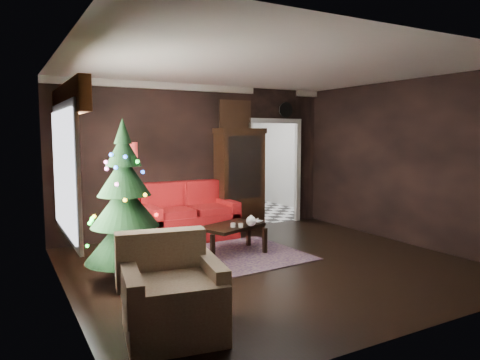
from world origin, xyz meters
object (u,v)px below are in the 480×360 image
curio_cabinet (239,182)px  floor_lamp (129,201)px  armchair (173,288)px  coffee_table (232,239)px  christmas_tree (125,201)px  loveseat (189,211)px  teapot (251,221)px  wall_clock (285,110)px  kitchen_table (234,199)px

curio_cabinet → floor_lamp: (-2.32, -0.58, -0.12)m
armchair → coffee_table: 2.89m
christmas_tree → loveseat: bearing=48.2°
christmas_tree → teapot: bearing=9.2°
christmas_tree → wall_clock: (3.96, 2.21, 1.33)m
loveseat → floor_lamp: bearing=-162.8°
teapot → floor_lamp: bearing=144.9°
armchair → teapot: size_ratio=5.28×
wall_clock → kitchen_table: 2.43m
armchair → wall_clock: size_ratio=2.95×
coffee_table → wall_clock: size_ratio=3.10×
loveseat → floor_lamp: size_ratio=0.92×
armchair → wall_clock: (3.96, 3.88, 1.92)m
curio_cabinet → teapot: curio_cabinet is taller
loveseat → kitchen_table: loveseat is taller
armchair → kitchen_table: 6.16m
floor_lamp → coffee_table: size_ratio=1.86×
curio_cabinet → wall_clock: wall_clock is taller
floor_lamp → armchair: bearing=-98.0°
christmas_tree → armchair: christmas_tree is taller
armchair → floor_lamp: bearing=91.9°
armchair → wall_clock: wall_clock is taller
christmas_tree → armchair: (0.00, -1.68, -0.59)m
armchair → kitchen_table: bearing=66.3°
coffee_table → loveseat: bearing=99.1°
wall_clock → kitchen_table: bearing=113.7°
christmas_tree → coffee_table: 2.07m
teapot → loveseat: bearing=105.6°
curio_cabinet → coffee_table: 1.88m
kitchen_table → coffee_table: bearing=-119.0°
curio_cabinet → floor_lamp: 2.40m
christmas_tree → coffee_table: christmas_tree is taller
loveseat → curio_cabinet: curio_cabinet is taller
christmas_tree → teapot: 2.12m
coffee_table → kitchen_table: 3.31m
wall_clock → kitchen_table: size_ratio=0.43×
loveseat → kitchen_table: size_ratio=2.27×
loveseat → wall_clock: bearing=9.7°
curio_cabinet → armchair: size_ratio=2.01×
curio_cabinet → teapot: bearing=-113.4°
armchair → loveseat: bearing=75.1°
loveseat → wall_clock: size_ratio=5.31×
curio_cabinet → wall_clock: bearing=8.5°
christmas_tree → armchair: 1.78m
curio_cabinet → teapot: size_ratio=10.62×
loveseat → kitchen_table: (1.80, 1.65, -0.12)m
wall_clock → kitchen_table: wall_clock is taller
christmas_tree → coffee_table: size_ratio=1.94×
floor_lamp → christmas_tree: size_ratio=0.96×
floor_lamp → coffee_table: bearing=-32.6°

